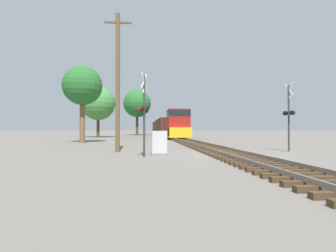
{
  "coord_description": "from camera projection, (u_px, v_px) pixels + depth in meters",
  "views": [
    {
      "loc": [
        -4.93,
        -14.7,
        1.55
      ],
      "look_at": [
        -2.63,
        9.7,
        1.79
      ],
      "focal_mm": 28.0,
      "sensor_mm": 36.0,
      "label": 1
    }
  ],
  "objects": [
    {
      "name": "rail_track_bed",
      "position": [
        229.0,
        153.0,
        15.09
      ],
      "size": [
        2.6,
        160.0,
        0.31
      ],
      "color": "#42301E",
      "rests_on": "ground"
    },
    {
      "name": "tree_mid_background",
      "position": [
        98.0,
        103.0,
        46.21
      ],
      "size": [
        6.04,
        6.04,
        9.08
      ],
      "color": "#473521",
      "rests_on": "ground"
    },
    {
      "name": "tree_far_right",
      "position": [
        82.0,
        86.0,
        28.64
      ],
      "size": [
        4.29,
        4.29,
        8.42
      ],
      "color": "brown",
      "rests_on": "ground"
    },
    {
      "name": "tree_deep_background",
      "position": [
        137.0,
        104.0,
        60.69
      ],
      "size": [
        6.37,
        6.37,
        10.56
      ],
      "color": "#473521",
      "rests_on": "ground"
    },
    {
      "name": "relay_cabinet",
      "position": [
        159.0,
        143.0,
        15.3
      ],
      "size": [
        0.94,
        0.64,
        1.41
      ],
      "color": "slate",
      "rests_on": "ground"
    },
    {
      "name": "crossing_signal_near",
      "position": [
        144.0,
        111.0,
        14.35
      ],
      "size": [
        0.59,
        1.0,
        4.6
      ],
      "rotation": [
        0.0,
        0.0,
        -1.91
      ],
      "color": "#333333",
      "rests_on": "ground"
    },
    {
      "name": "ground_plane",
      "position": [
        229.0,
        155.0,
        15.08
      ],
      "size": [
        400.0,
        400.0,
        0.0
      ],
      "primitive_type": "plane",
      "color": "#666059"
    },
    {
      "name": "freight_train",
      "position": [
        163.0,
        127.0,
        66.89
      ],
      "size": [
        3.02,
        65.15,
        4.26
      ],
      "color": "maroon",
      "rests_on": "ground"
    },
    {
      "name": "utility_pole",
      "position": [
        118.0,
        81.0,
        17.24
      ],
      "size": [
        1.8,
        0.29,
        9.16
      ],
      "color": "brown",
      "rests_on": "ground"
    },
    {
      "name": "crossing_signal_far",
      "position": [
        289.0,
        114.0,
        17.68
      ],
      "size": [
        0.43,
        1.01,
        4.64
      ],
      "rotation": [
        0.0,
        0.0,
        1.71
      ],
      "color": "#333333",
      "rests_on": "ground"
    }
  ]
}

